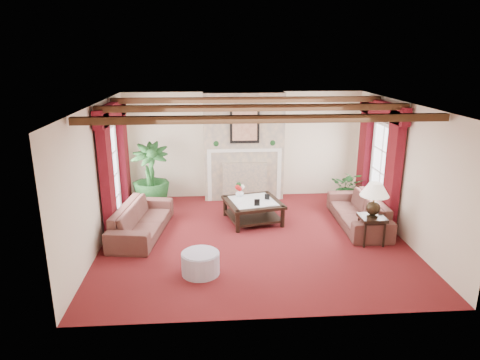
{
  "coord_description": "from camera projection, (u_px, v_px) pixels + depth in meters",
  "views": [
    {
      "loc": [
        -0.84,
        -7.96,
        3.63
      ],
      "look_at": [
        -0.25,
        0.4,
        1.12
      ],
      "focal_mm": 32.0,
      "sensor_mm": 36.0,
      "label": 1
    }
  ],
  "objects": [
    {
      "name": "floor",
      "position": [
        254.0,
        238.0,
        8.7
      ],
      "size": [
        6.0,
        6.0,
        0.0
      ],
      "primitive_type": "plane",
      "color": "#4F0E15",
      "rests_on": "ground"
    },
    {
      "name": "curtains_left",
      "position": [
        111.0,
        107.0,
        8.73
      ],
      "size": [
        0.2,
        2.4,
        2.55
      ],
      "primitive_type": null,
      "color": "#420809",
      "rests_on": "ground"
    },
    {
      "name": "potted_palm",
      "position": [
        151.0,
        190.0,
        10.32
      ],
      "size": [
        1.05,
        1.68,
        0.88
      ],
      "primitive_type": "imported",
      "rotation": [
        0.0,
        0.0,
        0.05
      ],
      "color": "black",
      "rests_on": "ground"
    },
    {
      "name": "right_wall",
      "position": [
        404.0,
        172.0,
        8.52
      ],
      "size": [
        0.02,
        5.5,
        2.7
      ],
      "primitive_type": "cube",
      "color": "beige",
      "rests_on": "ground"
    },
    {
      "name": "fireplace",
      "position": [
        244.0,
        92.0,
        10.36
      ],
      "size": [
        2.0,
        0.52,
        2.7
      ],
      "primitive_type": null,
      "color": "tan",
      "rests_on": "ground"
    },
    {
      "name": "back_wall",
      "position": [
        243.0,
        145.0,
        10.94
      ],
      "size": [
        6.0,
        0.02,
        2.7
      ],
      "primitive_type": "cube",
      "color": "beige",
      "rests_on": "ground"
    },
    {
      "name": "sofa_left",
      "position": [
        141.0,
        215.0,
        8.79
      ],
      "size": [
        2.33,
        1.23,
        0.84
      ],
      "primitive_type": "imported",
      "rotation": [
        0.0,
        0.0,
        1.43
      ],
      "color": "#3D1020",
      "rests_on": "ground"
    },
    {
      "name": "ceiling_beams",
      "position": [
        255.0,
        108.0,
        7.94
      ],
      "size": [
        6.0,
        3.0,
        0.12
      ],
      "primitive_type": null,
      "color": "#321F10",
      "rests_on": "ceiling"
    },
    {
      "name": "french_door_right",
      "position": [
        386.0,
        125.0,
        9.25
      ],
      "size": [
        0.1,
        1.1,
        2.16
      ],
      "primitive_type": null,
      "color": "white",
      "rests_on": "ground"
    },
    {
      "name": "table_lamp",
      "position": [
        374.0,
        199.0,
        8.22
      ],
      "size": [
        0.55,
        0.55,
        0.7
      ],
      "primitive_type": null,
      "color": "black",
      "rests_on": "side_table"
    },
    {
      "name": "side_table",
      "position": [
        371.0,
        230.0,
        8.4
      ],
      "size": [
        0.5,
        0.5,
        0.57
      ],
      "primitive_type": null,
      "rotation": [
        0.0,
        0.0,
        0.03
      ],
      "color": "black",
      "rests_on": "ground"
    },
    {
      "name": "photo_frame_b",
      "position": [
        267.0,
        197.0,
        9.5
      ],
      "size": [
        0.11,
        0.06,
        0.14
      ],
      "primitive_type": null,
      "rotation": [
        0.0,
        0.0,
        -0.43
      ],
      "color": "black",
      "rests_on": "coffee_table"
    },
    {
      "name": "book",
      "position": [
        266.0,
        199.0,
        9.18
      ],
      "size": [
        0.21,
        0.13,
        0.27
      ],
      "primitive_type": "imported",
      "rotation": [
        0.0,
        0.0,
        0.28
      ],
      "color": "black",
      "rests_on": "coffee_table"
    },
    {
      "name": "sofa_right",
      "position": [
        359.0,
        207.0,
        9.26
      ],
      "size": [
        2.19,
        0.72,
        0.85
      ],
      "primitive_type": "imported",
      "rotation": [
        0.0,
        0.0,
        -1.59
      ],
      "color": "#3D1020",
      "rests_on": "ground"
    },
    {
      "name": "photo_frame_a",
      "position": [
        257.0,
        203.0,
        9.11
      ],
      "size": [
        0.12,
        0.03,
        0.16
      ],
      "primitive_type": null,
      "rotation": [
        0.0,
        0.0,
        0.05
      ],
      "color": "black",
      "rests_on": "coffee_table"
    },
    {
      "name": "curtains_right",
      "position": [
        383.0,
        105.0,
        9.12
      ],
      "size": [
        0.2,
        2.4,
        2.55
      ],
      "primitive_type": null,
      "color": "#420809",
      "rests_on": "ground"
    },
    {
      "name": "flower_vase",
      "position": [
        240.0,
        193.0,
        9.71
      ],
      "size": [
        0.33,
        0.33,
        0.19
      ],
      "primitive_type": "imported",
      "rotation": [
        0.0,
        0.0,
        0.43
      ],
      "color": "silver",
      "rests_on": "coffee_table"
    },
    {
      "name": "french_door_left",
      "position": [
        107.0,
        128.0,
        8.85
      ],
      "size": [
        0.1,
        1.1,
        2.16
      ],
      "primitive_type": null,
      "color": "white",
      "rests_on": "ground"
    },
    {
      "name": "small_plant",
      "position": [
        348.0,
        192.0,
        10.5
      ],
      "size": [
        1.54,
        1.56,
        0.69
      ],
      "primitive_type": "imported",
      "rotation": [
        0.0,
        0.0,
        -0.5
      ],
      "color": "black",
      "rests_on": "ground"
    },
    {
      "name": "ottoman",
      "position": [
        201.0,
        263.0,
        7.26
      ],
      "size": [
        0.65,
        0.65,
        0.38
      ],
      "primitive_type": "cylinder",
      "color": "#A9A2B8",
      "rests_on": "ground"
    },
    {
      "name": "ceiling",
      "position": [
        255.0,
        105.0,
        7.93
      ],
      "size": [
        6.0,
        6.0,
        0.0
      ],
      "primitive_type": "plane",
      "rotation": [
        3.14,
        0.0,
        0.0
      ],
      "color": "white",
      "rests_on": "floor"
    },
    {
      "name": "left_wall",
      "position": [
        97.0,
        177.0,
        8.11
      ],
      "size": [
        0.02,
        5.5,
        2.7
      ],
      "primitive_type": "cube",
      "color": "beige",
      "rests_on": "ground"
    },
    {
      "name": "coffee_table",
      "position": [
        253.0,
        211.0,
        9.52
      ],
      "size": [
        1.39,
        1.39,
        0.47
      ],
      "primitive_type": null,
      "rotation": [
        0.0,
        0.0,
        0.23
      ],
      "color": "black",
      "rests_on": "ground"
    }
  ]
}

